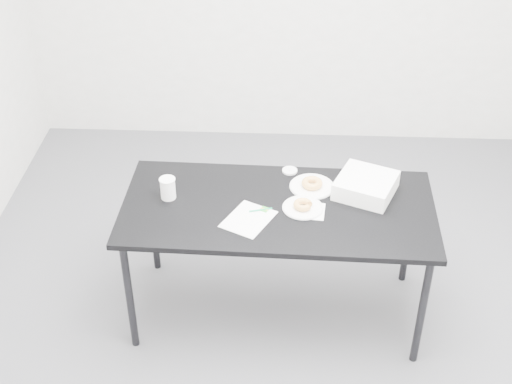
{
  "coord_description": "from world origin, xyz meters",
  "views": [
    {
      "loc": [
        0.02,
        -3.22,
        3.07
      ],
      "look_at": [
        -0.13,
        0.02,
        0.79
      ],
      "focal_mm": 50.0,
      "sensor_mm": 36.0,
      "label": 1
    }
  ],
  "objects_px": {
    "table": "(278,215)",
    "coffee_cup": "(168,188)",
    "plate_far": "(312,187)",
    "donut_far": "(312,183)",
    "donut_near": "(303,205)",
    "bakery_box": "(366,185)",
    "pen": "(261,210)",
    "scorecard": "(248,219)",
    "plate_near": "(303,208)"
  },
  "relations": [
    {
      "from": "table",
      "to": "donut_near",
      "type": "bearing_deg",
      "value": -5.12
    },
    {
      "from": "donut_far",
      "to": "bakery_box",
      "type": "distance_m",
      "value": 0.3
    },
    {
      "from": "table",
      "to": "plate_far",
      "type": "xyz_separation_m",
      "value": [
        0.19,
        0.19,
        0.06
      ]
    },
    {
      "from": "donut_near",
      "to": "bakery_box",
      "type": "relative_size",
      "value": 0.35
    },
    {
      "from": "scorecard",
      "to": "plate_far",
      "type": "height_order",
      "value": "plate_far"
    },
    {
      "from": "scorecard",
      "to": "pen",
      "type": "distance_m",
      "value": 0.1
    },
    {
      "from": "scorecard",
      "to": "plate_far",
      "type": "distance_m",
      "value": 0.47
    },
    {
      "from": "table",
      "to": "donut_far",
      "type": "bearing_deg",
      "value": 47.33
    },
    {
      "from": "table",
      "to": "plate_near",
      "type": "relative_size",
      "value": 7.76
    },
    {
      "from": "bakery_box",
      "to": "table",
      "type": "bearing_deg",
      "value": -140.0
    },
    {
      "from": "table",
      "to": "pen",
      "type": "height_order",
      "value": "pen"
    },
    {
      "from": "scorecard",
      "to": "plate_near",
      "type": "xyz_separation_m",
      "value": [
        0.29,
        0.11,
        0.0
      ]
    },
    {
      "from": "coffee_cup",
      "to": "scorecard",
      "type": "bearing_deg",
      "value": -21.41
    },
    {
      "from": "plate_far",
      "to": "coffee_cup",
      "type": "xyz_separation_m",
      "value": [
        -0.79,
        -0.14,
        0.06
      ]
    },
    {
      "from": "plate_near",
      "to": "donut_near",
      "type": "xyz_separation_m",
      "value": [
        0.0,
        0.0,
        0.02
      ]
    },
    {
      "from": "pen",
      "to": "plate_near",
      "type": "xyz_separation_m",
      "value": [
        0.23,
        0.03,
        -0.0
      ]
    },
    {
      "from": "table",
      "to": "scorecard",
      "type": "distance_m",
      "value": 0.21
    },
    {
      "from": "pen",
      "to": "coffee_cup",
      "type": "distance_m",
      "value": 0.53
    },
    {
      "from": "scorecard",
      "to": "donut_far",
      "type": "distance_m",
      "value": 0.47
    },
    {
      "from": "coffee_cup",
      "to": "bakery_box",
      "type": "relative_size",
      "value": 0.42
    },
    {
      "from": "table",
      "to": "plate_near",
      "type": "xyz_separation_m",
      "value": [
        0.13,
        -0.02,
        0.06
      ]
    },
    {
      "from": "plate_near",
      "to": "coffee_cup",
      "type": "distance_m",
      "value": 0.75
    },
    {
      "from": "coffee_cup",
      "to": "pen",
      "type": "bearing_deg",
      "value": -10.89
    },
    {
      "from": "donut_near",
      "to": "bakery_box",
      "type": "distance_m",
      "value": 0.39
    },
    {
      "from": "table",
      "to": "coffee_cup",
      "type": "distance_m",
      "value": 0.62
    },
    {
      "from": "plate_near",
      "to": "plate_far",
      "type": "height_order",
      "value": "plate_near"
    },
    {
      "from": "plate_far",
      "to": "bakery_box",
      "type": "xyz_separation_m",
      "value": [
        0.3,
        -0.04,
        0.05
      ]
    },
    {
      "from": "scorecard",
      "to": "coffee_cup",
      "type": "height_order",
      "value": "coffee_cup"
    },
    {
      "from": "donut_far",
      "to": "bakery_box",
      "type": "height_order",
      "value": "bakery_box"
    },
    {
      "from": "bakery_box",
      "to": "donut_far",
      "type": "bearing_deg",
      "value": -165.42
    },
    {
      "from": "plate_far",
      "to": "coffee_cup",
      "type": "relative_size",
      "value": 2.02
    },
    {
      "from": "plate_far",
      "to": "donut_far",
      "type": "height_order",
      "value": "donut_far"
    },
    {
      "from": "donut_far",
      "to": "coffee_cup",
      "type": "relative_size",
      "value": 0.95
    },
    {
      "from": "coffee_cup",
      "to": "bakery_box",
      "type": "xyz_separation_m",
      "value": [
        1.09,
        0.1,
        -0.01
      ]
    },
    {
      "from": "scorecard",
      "to": "bakery_box",
      "type": "xyz_separation_m",
      "value": [
        0.64,
        0.27,
        0.05
      ]
    },
    {
      "from": "bakery_box",
      "to": "plate_near",
      "type": "bearing_deg",
      "value": -131.92
    },
    {
      "from": "pen",
      "to": "donut_far",
      "type": "relative_size",
      "value": 1.06
    },
    {
      "from": "plate_far",
      "to": "donut_far",
      "type": "distance_m",
      "value": 0.02
    },
    {
      "from": "table",
      "to": "plate_far",
      "type": "height_order",
      "value": "plate_far"
    },
    {
      "from": "plate_far",
      "to": "bakery_box",
      "type": "bearing_deg",
      "value": -8.26
    },
    {
      "from": "plate_near",
      "to": "donut_far",
      "type": "relative_size",
      "value": 1.87
    },
    {
      "from": "table",
      "to": "plate_far",
      "type": "distance_m",
      "value": 0.27
    },
    {
      "from": "donut_near",
      "to": "plate_near",
      "type": "bearing_deg",
      "value": 0.0
    },
    {
      "from": "table",
      "to": "coffee_cup",
      "type": "relative_size",
      "value": 13.8
    },
    {
      "from": "donut_near",
      "to": "scorecard",
      "type": "bearing_deg",
      "value": -159.3
    },
    {
      "from": "donut_near",
      "to": "plate_far",
      "type": "height_order",
      "value": "donut_near"
    },
    {
      "from": "pen",
      "to": "donut_far",
      "type": "distance_m",
      "value": 0.37
    },
    {
      "from": "scorecard",
      "to": "plate_near",
      "type": "bearing_deg",
      "value": 48.06
    },
    {
      "from": "table",
      "to": "coffee_cup",
      "type": "height_order",
      "value": "coffee_cup"
    },
    {
      "from": "donut_near",
      "to": "donut_far",
      "type": "height_order",
      "value": "donut_far"
    }
  ]
}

